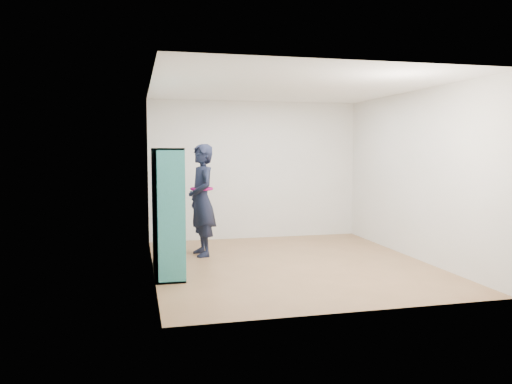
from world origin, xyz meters
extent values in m
plane|color=brown|center=(0.00, 0.00, 0.00)|extent=(4.50, 4.50, 0.00)
plane|color=white|center=(0.00, 0.00, 2.60)|extent=(4.50, 4.50, 0.00)
cube|color=silver|center=(-2.00, 0.00, 1.30)|extent=(0.02, 4.50, 2.60)
cube|color=silver|center=(2.00, 0.00, 1.30)|extent=(0.02, 4.50, 2.60)
cube|color=silver|center=(0.00, 2.25, 1.30)|extent=(4.00, 0.02, 2.60)
cube|color=silver|center=(0.00, -2.25, 1.30)|extent=(4.00, 0.02, 2.60)
cube|color=#287D74|center=(-1.80, -0.69, 0.86)|extent=(0.38, 0.03, 1.72)
cube|color=#287D74|center=(-1.80, 0.57, 0.86)|extent=(0.38, 0.03, 1.72)
cube|color=#287D74|center=(-1.80, -0.06, 0.01)|extent=(0.38, 1.29, 0.03)
cube|color=#287D74|center=(-1.80, -0.06, 1.70)|extent=(0.38, 1.29, 0.03)
cube|color=#287D74|center=(-1.98, -0.06, 0.86)|extent=(0.03, 1.29, 1.72)
cube|color=#287D74|center=(-1.80, -0.27, 0.86)|extent=(0.35, 0.03, 1.66)
cube|color=#287D74|center=(-1.80, 0.14, 0.86)|extent=(0.35, 0.03, 1.66)
cube|color=#287D74|center=(-1.80, -0.06, 0.44)|extent=(0.35, 1.24, 0.03)
cube|color=#287D74|center=(-1.80, -0.06, 0.86)|extent=(0.35, 1.24, 0.03)
cube|color=#287D74|center=(-1.80, -0.06, 1.28)|extent=(0.35, 1.24, 0.03)
cube|color=beige|center=(-1.78, -0.48, 0.07)|extent=(0.24, 0.15, 0.06)
cube|color=black|center=(-1.77, -0.54, 0.59)|extent=(0.19, 0.17, 0.27)
cube|color=maroon|center=(-1.77, -0.54, 1.02)|extent=(0.19, 0.17, 0.29)
cube|color=silver|center=(-1.78, -0.48, 1.32)|extent=(0.24, 0.15, 0.06)
cube|color=navy|center=(-1.77, -0.13, 0.17)|extent=(0.19, 0.17, 0.26)
cube|color=brown|center=(-1.77, -0.13, 0.60)|extent=(0.19, 0.17, 0.29)
cube|color=#BFB28C|center=(-1.78, -0.07, 0.92)|extent=(0.24, 0.15, 0.09)
cube|color=#26594C|center=(-1.77, -0.13, 1.44)|extent=(0.19, 0.17, 0.31)
cube|color=beige|center=(-1.77, 0.29, 0.18)|extent=(0.19, 0.17, 0.29)
cube|color=black|center=(-1.78, 0.34, 0.50)|extent=(0.24, 0.15, 0.09)
cube|color=maroon|center=(-1.77, 0.29, 0.98)|extent=(0.19, 0.17, 0.22)
cube|color=silver|center=(-1.77, 0.29, 1.41)|extent=(0.19, 0.17, 0.24)
imported|color=black|center=(-1.20, 0.91, 0.89)|extent=(0.52, 0.71, 1.78)
torus|color=#980B5A|center=(-1.20, 0.91, 1.07)|extent=(0.42, 0.42, 0.04)
cube|color=silver|center=(-1.35, 0.98, 1.01)|extent=(0.05, 0.11, 0.14)
cube|color=black|center=(-1.35, 0.98, 1.01)|extent=(0.05, 0.11, 0.14)
camera|label=1|loc=(-2.22, -6.97, 1.71)|focal=35.00mm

